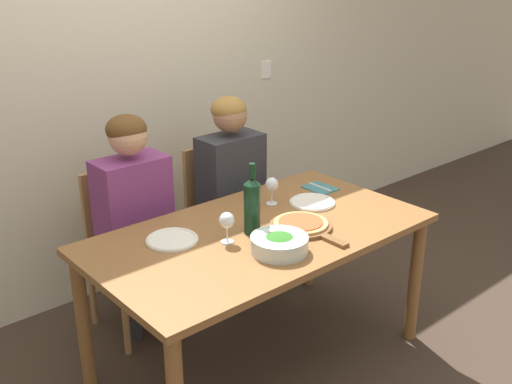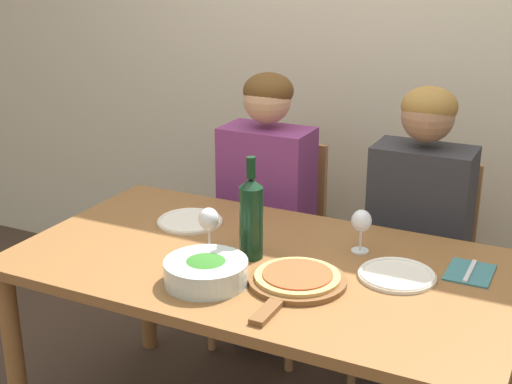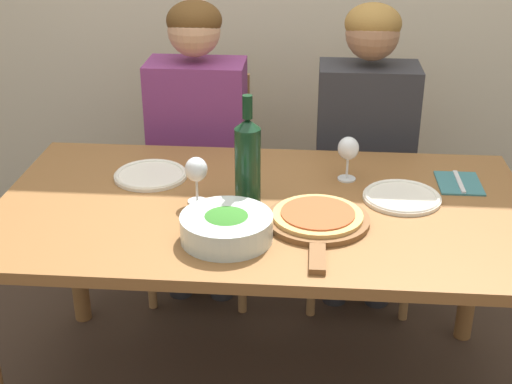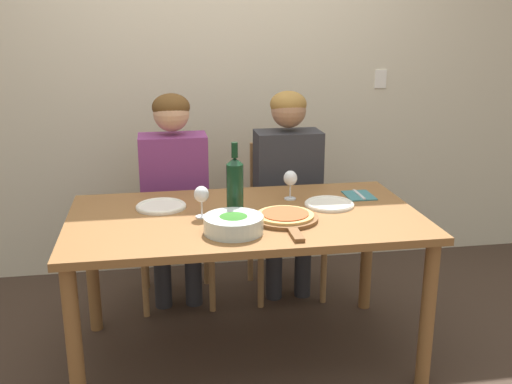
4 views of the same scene
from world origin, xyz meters
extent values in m
plane|color=#3D2D23|center=(0.00, 0.00, 0.00)|extent=(40.00, 40.00, 0.00)
cube|color=beige|center=(0.00, 1.22, 1.35)|extent=(10.00, 0.05, 2.70)
cube|color=white|center=(1.10, 1.19, 1.25)|extent=(0.08, 0.01, 0.12)
cube|color=brown|center=(0.00, 0.00, 0.73)|extent=(1.66, 0.92, 0.04)
cylinder|color=brown|center=(0.77, -0.40, 0.36)|extent=(0.07, 0.07, 0.72)
cylinder|color=brown|center=(-0.77, 0.40, 0.36)|extent=(0.07, 0.07, 0.72)
cylinder|color=brown|center=(0.77, 0.40, 0.36)|extent=(0.07, 0.07, 0.72)
cube|color=#9E7042|center=(-0.31, 0.69, 0.46)|extent=(0.42, 0.42, 0.04)
cube|color=#9E7042|center=(-0.31, 0.88, 0.69)|extent=(0.38, 0.03, 0.43)
cylinder|color=#9E7042|center=(-0.50, 0.50, 0.22)|extent=(0.04, 0.04, 0.44)
cylinder|color=#9E7042|center=(-0.12, 0.50, 0.22)|extent=(0.04, 0.04, 0.44)
cylinder|color=#9E7042|center=(-0.50, 0.88, 0.22)|extent=(0.04, 0.04, 0.44)
cylinder|color=#9E7042|center=(-0.12, 0.88, 0.22)|extent=(0.04, 0.04, 0.44)
cube|color=#9E7042|center=(0.36, 0.69, 0.46)|extent=(0.42, 0.42, 0.04)
cube|color=#9E7042|center=(0.36, 0.88, 0.69)|extent=(0.38, 0.03, 0.43)
cylinder|color=#9E7042|center=(0.17, 0.50, 0.22)|extent=(0.04, 0.04, 0.44)
cylinder|color=#9E7042|center=(0.55, 0.50, 0.22)|extent=(0.04, 0.04, 0.44)
cylinder|color=#9E7042|center=(0.17, 0.88, 0.22)|extent=(0.04, 0.04, 0.44)
cylinder|color=#9E7042|center=(0.55, 0.88, 0.22)|extent=(0.04, 0.04, 0.44)
cylinder|color=#28282D|center=(-0.40, 0.61, 0.24)|extent=(0.10, 0.10, 0.48)
cylinder|color=#28282D|center=(-0.22, 0.61, 0.24)|extent=(0.10, 0.10, 0.48)
cube|color=#7A3370|center=(-0.31, 0.67, 0.75)|extent=(0.38, 0.22, 0.54)
cylinder|color=#7A3370|center=(-0.51, 0.42, 0.60)|extent=(0.07, 0.31, 0.14)
cylinder|color=#7A3370|center=(-0.11, 0.42, 0.60)|extent=(0.07, 0.31, 0.14)
sphere|color=tan|center=(-0.31, 0.67, 1.14)|extent=(0.20, 0.20, 0.20)
ellipsoid|color=#563819|center=(-0.31, 0.68, 1.17)|extent=(0.21, 0.21, 0.15)
cylinder|color=#28282D|center=(0.27, 0.61, 0.24)|extent=(0.10, 0.10, 0.48)
cylinder|color=#28282D|center=(0.45, 0.61, 0.24)|extent=(0.10, 0.10, 0.48)
cube|color=#2D2D33|center=(0.36, 0.67, 0.75)|extent=(0.38, 0.22, 0.54)
cylinder|color=#2D2D33|center=(0.16, 0.42, 0.60)|extent=(0.07, 0.31, 0.14)
cylinder|color=#2D2D33|center=(0.56, 0.42, 0.60)|extent=(0.07, 0.31, 0.14)
sphere|color=#9E7051|center=(0.36, 0.67, 1.14)|extent=(0.20, 0.20, 0.20)
ellipsoid|color=olive|center=(0.36, 0.68, 1.17)|extent=(0.21, 0.21, 0.15)
cylinder|color=black|center=(-0.05, 0.00, 0.88)|extent=(0.08, 0.08, 0.25)
cone|color=black|center=(-0.05, 0.00, 1.02)|extent=(0.08, 0.08, 0.03)
cylinder|color=black|center=(-0.05, 0.00, 1.07)|extent=(0.03, 0.03, 0.07)
cylinder|color=silver|center=(-0.09, -0.23, 0.79)|extent=(0.26, 0.26, 0.07)
ellipsoid|color=#2D6B23|center=(-0.09, -0.23, 0.79)|extent=(0.21, 0.21, 0.08)
cylinder|color=silver|center=(-0.39, 0.17, 0.76)|extent=(0.24, 0.24, 0.01)
torus|color=silver|center=(-0.39, 0.17, 0.76)|extent=(0.24, 0.24, 0.01)
cylinder|color=silver|center=(0.43, 0.07, 0.76)|extent=(0.24, 0.24, 0.01)
torus|color=silver|center=(0.43, 0.07, 0.76)|extent=(0.24, 0.24, 0.01)
cylinder|color=brown|center=(0.17, -0.11, 0.76)|extent=(0.31, 0.31, 0.02)
cube|color=brown|center=(0.17, -0.33, 0.76)|extent=(0.04, 0.14, 0.02)
cylinder|color=tan|center=(0.17, -0.11, 0.78)|extent=(0.27, 0.27, 0.01)
cylinder|color=#AD4C28|center=(0.17, -0.11, 0.78)|extent=(0.22, 0.22, 0.01)
cylinder|color=silver|center=(-0.20, -0.01, 0.76)|extent=(0.06, 0.06, 0.01)
cylinder|color=silver|center=(-0.20, -0.01, 0.80)|extent=(0.01, 0.01, 0.07)
ellipsoid|color=silver|center=(-0.20, -0.01, 0.87)|extent=(0.07, 0.07, 0.08)
ellipsoid|color=maroon|center=(-0.20, -0.01, 0.85)|extent=(0.06, 0.06, 0.03)
cylinder|color=silver|center=(0.27, 0.20, 0.76)|extent=(0.06, 0.06, 0.01)
cylinder|color=silver|center=(0.27, 0.20, 0.80)|extent=(0.01, 0.01, 0.07)
ellipsoid|color=silver|center=(0.27, 0.20, 0.87)|extent=(0.07, 0.07, 0.08)
ellipsoid|color=maroon|center=(0.27, 0.20, 0.85)|extent=(0.06, 0.06, 0.03)
cube|color=#387075|center=(0.63, 0.20, 0.76)|extent=(0.14, 0.18, 0.01)
cube|color=silver|center=(0.63, 0.20, 0.76)|extent=(0.01, 0.17, 0.01)
camera|label=1|loc=(-1.74, -1.98, 1.97)|focal=42.00mm
camera|label=2|loc=(0.94, -1.94, 1.75)|focal=50.00mm
camera|label=3|loc=(0.14, -1.98, 1.73)|focal=50.00mm
camera|label=4|loc=(-0.40, -2.66, 1.66)|focal=42.00mm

